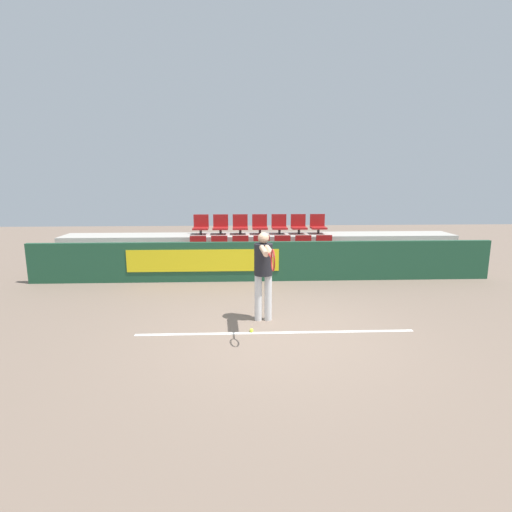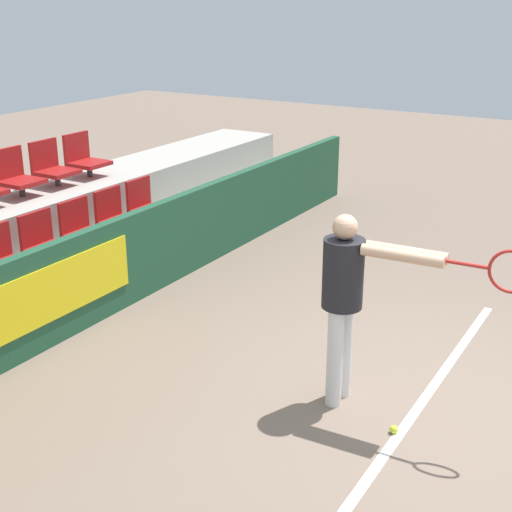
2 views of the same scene
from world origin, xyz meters
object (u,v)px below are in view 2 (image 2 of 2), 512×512
object	(u,v)px
stadium_chair_11	(16,175)
stadium_chair_4	(83,228)
stadium_chair_12	(52,166)
tennis_player	(351,291)
stadium_chair_5	(117,215)
stadium_chair_3	(45,242)
stadium_chair_6	(147,204)
stadium_chair_13	(84,158)
stadium_chair_2	(3,257)
tennis_ball	(394,429)

from	to	relation	value
stadium_chair_11	stadium_chair_4	bearing A→B (deg)	-90.00
stadium_chair_12	tennis_player	bearing A→B (deg)	-105.78
stadium_chair_4	tennis_player	world-z (taller)	tennis_player
stadium_chair_5	tennis_player	size ratio (longest dim) A/B	0.34
stadium_chair_3	stadium_chair_12	xyz separation A→B (m)	(1.12, 0.99, 0.47)
stadium_chair_11	stadium_chair_12	xyz separation A→B (m)	(0.56, 0.00, 0.00)
stadium_chair_5	stadium_chair_6	bearing A→B (deg)	0.00
stadium_chair_13	tennis_player	xyz separation A→B (m)	(-1.84, -4.55, -0.20)
stadium_chair_2	stadium_chair_11	world-z (taller)	stadium_chair_11
tennis_ball	stadium_chair_11	bearing A→B (deg)	79.25
stadium_chair_2	stadium_chair_13	xyz separation A→B (m)	(2.23, 0.99, 0.47)
stadium_chair_6	stadium_chair_5	bearing A→B (deg)	180.00
stadium_chair_5	tennis_player	bearing A→B (deg)	-109.88
stadium_chair_12	stadium_chair_5	bearing A→B (deg)	-90.00
stadium_chair_3	stadium_chair_6	bearing A→B (deg)	0.00
stadium_chair_12	stadium_chair_2	bearing A→B (deg)	-149.32
stadium_chair_11	stadium_chair_13	xyz separation A→B (m)	(1.12, 0.00, 0.00)
stadium_chair_4	stadium_chair_6	distance (m)	1.12
stadium_chair_3	tennis_ball	xyz separation A→B (m)	(-0.40, -4.06, -0.68)
stadium_chair_2	stadium_chair_12	distance (m)	2.01
stadium_chair_3	stadium_chair_12	size ratio (longest dim) A/B	1.00
stadium_chair_3	tennis_player	bearing A→B (deg)	-92.70
stadium_chair_12	stadium_chair_13	size ratio (longest dim) A/B	1.00
stadium_chair_4	stadium_chair_13	size ratio (longest dim) A/B	1.00
stadium_chair_4	tennis_ball	bearing A→B (deg)	-103.30
stadium_chair_6	tennis_player	distance (m)	4.01
stadium_chair_13	tennis_player	world-z (taller)	tennis_player
stadium_chair_4	tennis_ball	size ratio (longest dim) A/B	8.29
stadium_chair_5	stadium_chair_6	world-z (taller)	same
stadium_chair_4	stadium_chair_5	distance (m)	0.56
stadium_chair_6	stadium_chair_13	bearing A→B (deg)	90.00
stadium_chair_13	stadium_chair_5	bearing A→B (deg)	-119.33
stadium_chair_2	stadium_chair_13	world-z (taller)	stadium_chair_13
tennis_player	stadium_chair_5	bearing A→B (deg)	67.21
stadium_chair_2	tennis_ball	size ratio (longest dim) A/B	8.29
stadium_chair_3	stadium_chair_5	distance (m)	1.12
stadium_chair_11	stadium_chair_6	bearing A→B (deg)	-41.66
stadium_chair_3	stadium_chair_13	xyz separation A→B (m)	(1.68, 0.99, 0.47)
stadium_chair_11	stadium_chair_13	size ratio (longest dim) A/B	1.00
stadium_chair_11	tennis_player	world-z (taller)	tennis_player
stadium_chair_6	stadium_chair_11	distance (m)	1.57
stadium_chair_13	tennis_player	distance (m)	4.91
stadium_chair_2	stadium_chair_5	bearing A→B (deg)	0.00
tennis_ball	tennis_player	bearing A→B (deg)	65.15
stadium_chair_5	stadium_chair_11	xyz separation A→B (m)	(-0.56, 0.99, 0.47)
stadium_chair_4	tennis_player	xyz separation A→B (m)	(-0.73, -3.55, 0.28)
stadium_chair_12	stadium_chair_6	bearing A→B (deg)	-60.67
stadium_chair_6	stadium_chair_13	xyz separation A→B (m)	(0.00, 0.99, 0.47)
tennis_player	stadium_chair_11	bearing A→B (deg)	78.02
stadium_chair_11	tennis_ball	size ratio (longest dim) A/B	8.29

